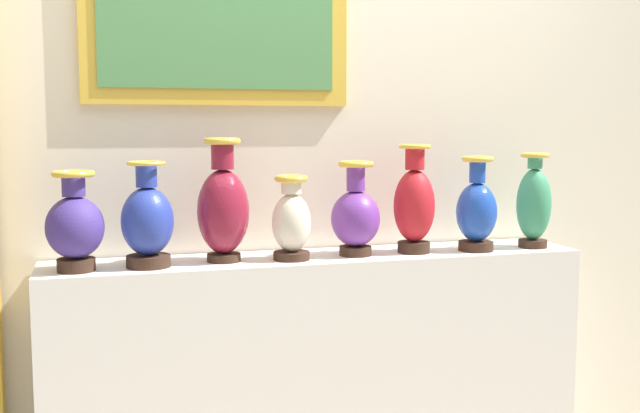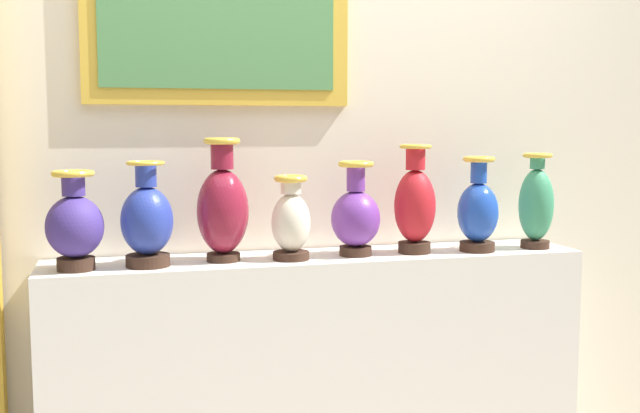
% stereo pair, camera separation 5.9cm
% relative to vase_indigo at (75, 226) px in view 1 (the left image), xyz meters
% --- Properties ---
extents(display_shelf, '(1.99, 0.34, 0.85)m').
position_rel_vase_indigo_xyz_m(display_shelf, '(0.86, 0.06, -0.57)').
color(display_shelf, silver).
rests_on(display_shelf, ground_plane).
extents(back_wall, '(3.60, 0.14, 2.66)m').
position_rel_vase_indigo_xyz_m(back_wall, '(0.85, 0.29, 0.34)').
color(back_wall, beige).
rests_on(back_wall, ground_plane).
extents(vase_indigo, '(0.19, 0.19, 0.33)m').
position_rel_vase_indigo_xyz_m(vase_indigo, '(0.00, 0.00, 0.00)').
color(vase_indigo, '#382319').
rests_on(vase_indigo, display_shelf).
extents(vase_cobalt, '(0.18, 0.18, 0.36)m').
position_rel_vase_indigo_xyz_m(vase_cobalt, '(0.23, 0.01, 0.00)').
color(vase_cobalt, '#382319').
rests_on(vase_cobalt, display_shelf).
extents(vase_burgundy, '(0.18, 0.18, 0.44)m').
position_rel_vase_indigo_xyz_m(vase_burgundy, '(0.50, 0.04, 0.04)').
color(vase_burgundy, '#382319').
rests_on(vase_burgundy, display_shelf).
extents(vase_ivory, '(0.14, 0.14, 0.30)m').
position_rel_vase_indigo_xyz_m(vase_ivory, '(0.74, 0.01, -0.01)').
color(vase_ivory, '#382319').
rests_on(vase_ivory, display_shelf).
extents(vase_violet, '(0.18, 0.18, 0.35)m').
position_rel_vase_indigo_xyz_m(vase_violet, '(0.99, 0.03, -0.00)').
color(vase_violet, '#382319').
rests_on(vase_violet, display_shelf).
extents(vase_crimson, '(0.16, 0.16, 0.41)m').
position_rel_vase_indigo_xyz_m(vase_crimson, '(1.22, 0.03, 0.03)').
color(vase_crimson, '#382319').
rests_on(vase_crimson, display_shelf).
extents(vase_sapphire, '(0.16, 0.16, 0.36)m').
position_rel_vase_indigo_xyz_m(vase_sapphire, '(1.47, 0.00, 0.00)').
color(vase_sapphire, '#382319').
rests_on(vase_sapphire, display_shelf).
extents(vase_jade, '(0.13, 0.13, 0.37)m').
position_rel_vase_indigo_xyz_m(vase_jade, '(1.72, 0.01, 0.02)').
color(vase_jade, '#382319').
rests_on(vase_jade, display_shelf).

